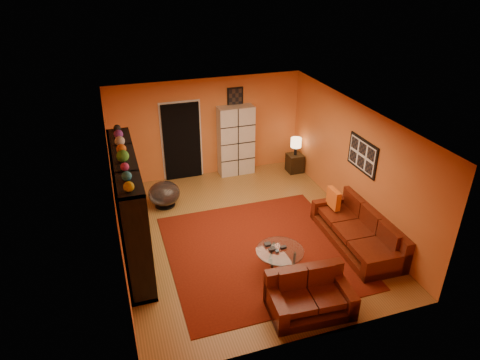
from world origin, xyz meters
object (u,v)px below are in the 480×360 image
object	(u,v)px
loveseat	(308,295)
bowl_chair	(164,194)
sofa	(360,231)
coffee_table	(280,252)
table_lamp	(296,143)
entertainment_unit	(130,208)
storage_cabinet	(236,141)
tv	(133,209)
side_table	(295,163)

from	to	relation	value
loveseat	bowl_chair	world-z (taller)	loveseat
sofa	coffee_table	bearing A→B (deg)	-169.72
coffee_table	table_lamp	size ratio (longest dim) A/B	1.86
entertainment_unit	table_lamp	xyz separation A→B (m)	(4.53, 2.37, -0.21)
storage_cabinet	bowl_chair	distance (m)	2.50
tv	side_table	size ratio (longest dim) A/B	1.91
storage_cabinet	bowl_chair	size ratio (longest dim) A/B	2.52
side_table	bowl_chair	bearing A→B (deg)	-168.86
loveseat	table_lamp	bearing A→B (deg)	-18.32
entertainment_unit	bowl_chair	world-z (taller)	entertainment_unit
coffee_table	loveseat	bearing A→B (deg)	-86.06
entertainment_unit	loveseat	world-z (taller)	entertainment_unit
entertainment_unit	table_lamp	world-z (taller)	entertainment_unit
entertainment_unit	tv	bearing A→B (deg)	42.22
entertainment_unit	loveseat	bearing A→B (deg)	-43.12
coffee_table	storage_cabinet	world-z (taller)	storage_cabinet
entertainment_unit	coffee_table	world-z (taller)	entertainment_unit
loveseat	table_lamp	size ratio (longest dim) A/B	2.96
entertainment_unit	side_table	xyz separation A→B (m)	(4.53, 2.37, -0.80)
bowl_chair	side_table	distance (m)	3.75
side_table	storage_cabinet	bearing A→B (deg)	164.27
tv	storage_cabinet	xyz separation A→B (m)	(2.93, 2.75, -0.06)
tv	storage_cabinet	bearing A→B (deg)	-46.78
storage_cabinet	table_lamp	xyz separation A→B (m)	(1.54, -0.43, -0.10)
sofa	table_lamp	world-z (taller)	table_lamp
entertainment_unit	loveseat	size ratio (longest dim) A/B	2.13
loveseat	side_table	world-z (taller)	loveseat
bowl_chair	table_lamp	distance (m)	3.78
tv	sofa	size ratio (longest dim) A/B	0.41
tv	storage_cabinet	world-z (taller)	storage_cabinet
bowl_chair	loveseat	bearing A→B (deg)	-66.87
side_table	coffee_table	bearing A→B (deg)	-118.34
sofa	storage_cabinet	world-z (taller)	storage_cabinet
sofa	storage_cabinet	distance (m)	4.18
table_lamp	tv	bearing A→B (deg)	-152.60
tv	coffee_table	size ratio (longest dim) A/B	1.08
tv	bowl_chair	bearing A→B (deg)	-26.64
entertainment_unit	storage_cabinet	xyz separation A→B (m)	(2.98, 2.80, -0.12)
coffee_table	storage_cabinet	bearing A→B (deg)	83.59
bowl_chair	side_table	size ratio (longest dim) A/B	1.48
table_lamp	loveseat	bearing A→B (deg)	-112.04
loveseat	sofa	bearing A→B (deg)	-49.92
entertainment_unit	bowl_chair	size ratio (longest dim) A/B	4.05
entertainment_unit	loveseat	distance (m)	3.63
sofa	bowl_chair	bearing A→B (deg)	144.37
sofa	bowl_chair	distance (m)	4.48
entertainment_unit	tv	world-z (taller)	entertainment_unit
side_table	tv	bearing A→B (deg)	-152.60
bowl_chair	tv	bearing A→B (deg)	-116.64
tv	storage_cabinet	size ratio (longest dim) A/B	0.51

